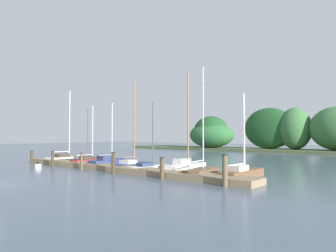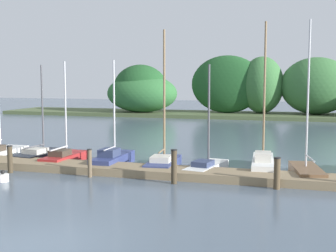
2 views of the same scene
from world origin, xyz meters
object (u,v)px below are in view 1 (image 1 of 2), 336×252
object	(u,v)px
mooring_piling_0	(32,157)
mooring_piling_5	(225,170)
sailboat_6	(187,166)
sailboat_1	(86,160)
sailboat_0	(68,158)
sailboat_2	(91,161)
sailboat_3	(110,162)
mooring_piling_2	(82,161)
channel_buoy_0	(38,166)
mooring_piling_3	(113,163)
sailboat_7	(203,171)
sailboat_4	(133,164)
mooring_piling_1	(53,158)
mooring_piling_4	(162,168)
sailboat_8	(243,172)
sailboat_5	(151,167)

from	to	relation	value
mooring_piling_0	mooring_piling_5	bearing A→B (deg)	0.74
sailboat_6	sailboat_1	bearing A→B (deg)	86.15
sailboat_0	sailboat_2	size ratio (longest dim) A/B	1.33
sailboat_6	sailboat_3	bearing A→B (deg)	92.20
mooring_piling_2	channel_buoy_0	xyz separation A→B (m)	(-3.12, -1.79, -0.45)
mooring_piling_0	mooring_piling_3	distance (m)	11.47
sailboat_1	sailboat_7	xyz separation A→B (m)	(13.61, -0.88, 0.04)
sailboat_0	mooring_piling_3	world-z (taller)	sailboat_0
sailboat_4	mooring_piling_1	size ratio (longest dim) A/B	5.23
sailboat_2	sailboat_4	distance (m)	5.23
sailboat_7	sailboat_2	bearing A→B (deg)	79.10
sailboat_3	mooring_piling_3	size ratio (longest dim) A/B	3.66
mooring_piling_3	mooring_piling_5	xyz separation A→B (m)	(8.22, 0.25, 0.08)
sailboat_6	mooring_piling_0	size ratio (longest dim) A/B	6.07
sailboat_7	mooring_piling_4	bearing A→B (deg)	146.05
mooring_piling_0	sailboat_1	bearing A→B (deg)	49.89
sailboat_3	sailboat_8	size ratio (longest dim) A/B	1.03
sailboat_2	sailboat_5	bearing A→B (deg)	-90.96
sailboat_7	sailboat_0	bearing A→B (deg)	78.31
channel_buoy_0	sailboat_1	bearing A→B (deg)	104.88
mooring_piling_2	mooring_piling_5	xyz separation A→B (m)	(12.09, 0.09, 0.17)
sailboat_4	sailboat_1	bearing A→B (deg)	80.33
sailboat_0	sailboat_5	distance (m)	11.62
sailboat_7	mooring_piling_5	size ratio (longest dim) A/B	4.30
sailboat_6	sailboat_8	distance (m)	4.19
channel_buoy_0	sailboat_8	bearing A→B (deg)	20.05
sailboat_7	mooring_piling_1	size ratio (longest dim) A/B	5.40
sailboat_8	sailboat_1	bearing A→B (deg)	90.69
sailboat_0	mooring_piling_5	bearing A→B (deg)	-98.74
sailboat_3	sailboat_7	bearing A→B (deg)	-91.78
sailboat_3	mooring_piling_5	bearing A→B (deg)	-103.27
sailboat_0	sailboat_1	xyz separation A→B (m)	(2.39, 0.45, -0.04)
sailboat_5	mooring_piling_4	xyz separation A→B (m)	(3.27, -2.52, 0.35)
sailboat_0	sailboat_1	distance (m)	2.43
sailboat_8	sailboat_2	bearing A→B (deg)	93.66
sailboat_1	mooring_piling_1	xyz separation A→B (m)	(0.61, -3.65, 0.36)
sailboat_2	sailboat_3	distance (m)	2.68
sailboat_3	mooring_piling_4	bearing A→B (deg)	-109.40
sailboat_5	sailboat_8	size ratio (longest dim) A/B	0.98
sailboat_1	sailboat_3	xyz separation A→B (m)	(4.48, -0.74, 0.09)
mooring_piling_0	mooring_piling_5	world-z (taller)	mooring_piling_5
sailboat_0	mooring_piling_3	size ratio (longest dim) A/B	4.85
sailboat_7	mooring_piling_3	size ratio (longest dim) A/B	4.80
sailboat_1	sailboat_6	bearing A→B (deg)	-81.82
sailboat_3	channel_buoy_0	world-z (taller)	sailboat_3
sailboat_7	mooring_piling_4	size ratio (longest dim) A/B	5.44
sailboat_5	sailboat_0	bearing A→B (deg)	98.05
mooring_piling_2	mooring_piling_4	xyz separation A→B (m)	(7.97, 0.07, 0.00)
sailboat_2	sailboat_4	bearing A→B (deg)	-88.13
sailboat_5	channel_buoy_0	distance (m)	8.96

